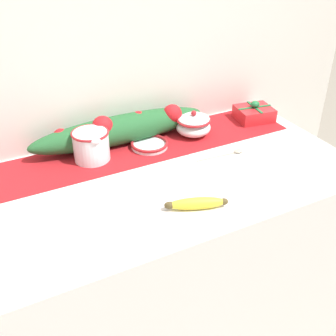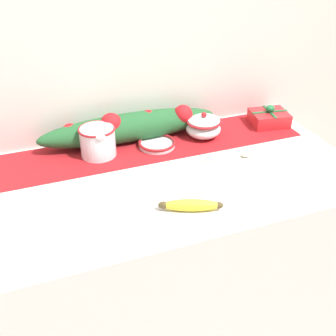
# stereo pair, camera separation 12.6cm
# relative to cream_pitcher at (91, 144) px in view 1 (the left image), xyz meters

# --- Properties ---
(countertop) EXTENTS (1.30, 0.64, 0.90)m
(countertop) POSITION_rel_cream_pitcher_xyz_m (0.13, -0.20, -0.51)
(countertop) COLOR silver
(countertop) RESTS_ON ground_plane
(back_wall) EXTENTS (2.10, 0.04, 2.40)m
(back_wall) POSITION_rel_cream_pitcher_xyz_m (0.13, 0.14, 0.24)
(back_wall) COLOR silver
(back_wall) RESTS_ON ground_plane
(table_runner) EXTENTS (1.20, 0.23, 0.00)m
(table_runner) POSITION_rel_cream_pitcher_xyz_m (0.13, -0.00, -0.06)
(table_runner) COLOR #A8191E
(table_runner) RESTS_ON countertop
(cream_pitcher) EXTENTS (0.12, 0.14, 0.10)m
(cream_pitcher) POSITION_rel_cream_pitcher_xyz_m (0.00, 0.00, 0.00)
(cream_pitcher) COLOR white
(cream_pitcher) RESTS_ON countertop
(sugar_bowl) EXTENTS (0.13, 0.13, 0.10)m
(sugar_bowl) POSITION_rel_cream_pitcher_xyz_m (0.39, -0.00, -0.01)
(sugar_bowl) COLOR white
(sugar_bowl) RESTS_ON countertop
(small_dish) EXTENTS (0.13, 0.13, 0.02)m
(small_dish) POSITION_rel_cream_pitcher_xyz_m (0.20, -0.01, -0.04)
(small_dish) COLOR white
(small_dish) RESTS_ON countertop
(banana) EXTENTS (0.17, 0.09, 0.03)m
(banana) POSITION_rel_cream_pitcher_xyz_m (0.17, -0.39, -0.04)
(banana) COLOR yellow
(banana) RESTS_ON countertop
(spoon) EXTENTS (0.18, 0.03, 0.01)m
(spoon) POSITION_rel_cream_pitcher_xyz_m (0.44, -0.18, -0.05)
(spoon) COLOR #A89E89
(spoon) RESTS_ON countertop
(gift_box) EXTENTS (0.15, 0.14, 0.08)m
(gift_box) POSITION_rel_cream_pitcher_xyz_m (0.66, 0.01, -0.03)
(gift_box) COLOR red
(gift_box) RESTS_ON countertop
(poinsettia_garland) EXTENTS (0.65, 0.11, 0.12)m
(poinsettia_garland) POSITION_rel_cream_pitcher_xyz_m (0.13, 0.06, -0.00)
(poinsettia_garland) COLOR #235B2D
(poinsettia_garland) RESTS_ON countertop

